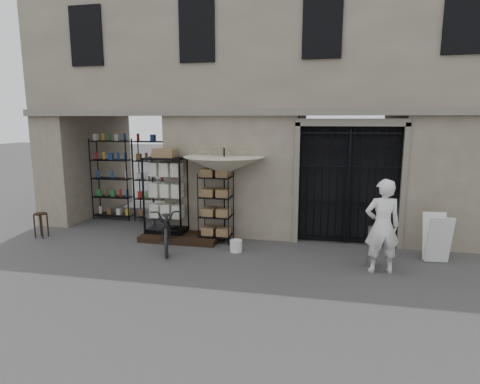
% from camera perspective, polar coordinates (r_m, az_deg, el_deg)
% --- Properties ---
extents(ground, '(80.00, 80.00, 0.00)m').
position_cam_1_polar(ground, '(8.52, 3.34, -10.84)').
color(ground, black).
rests_on(ground, ground).
extents(main_building, '(14.00, 4.00, 9.00)m').
position_cam_1_polar(main_building, '(12.01, 6.65, 17.06)').
color(main_building, gray).
rests_on(main_building, ground).
extents(shop_recess, '(3.00, 1.70, 3.00)m').
position_cam_1_polar(shop_recess, '(12.19, -15.84, 2.49)').
color(shop_recess, black).
rests_on(shop_recess, ground).
extents(shop_shelving, '(2.70, 0.50, 2.50)m').
position_cam_1_polar(shop_shelving, '(12.68, -14.94, 1.68)').
color(shop_shelving, black).
rests_on(shop_shelving, ground).
extents(iron_gate, '(2.50, 0.21, 3.00)m').
position_cam_1_polar(iron_gate, '(10.27, 15.11, 1.14)').
color(iron_gate, black).
rests_on(iron_gate, ground).
extents(step_platform, '(2.00, 0.90, 0.15)m').
position_cam_1_polar(step_platform, '(10.51, -8.44, -6.39)').
color(step_platform, black).
rests_on(step_platform, ground).
extents(display_cabinet, '(1.13, 0.91, 2.13)m').
position_cam_1_polar(display_cabinet, '(10.57, -10.44, -0.99)').
color(display_cabinet, black).
rests_on(display_cabinet, step_platform).
extents(wire_rack, '(0.89, 0.73, 1.77)m').
position_cam_1_polar(wire_rack, '(10.11, -3.43, -2.33)').
color(wire_rack, black).
rests_on(wire_rack, ground).
extents(market_umbrella, '(1.95, 1.98, 2.87)m').
position_cam_1_polar(market_umbrella, '(9.94, -2.27, 4.48)').
color(market_umbrella, black).
rests_on(market_umbrella, ground).
extents(white_bucket, '(0.29, 0.29, 0.28)m').
position_cam_1_polar(white_bucket, '(9.51, -0.58, -7.66)').
color(white_bucket, silver).
rests_on(white_bucket, ground).
extents(bicycle, '(1.03, 1.23, 2.00)m').
position_cam_1_polar(bicycle, '(9.93, -10.21, -7.88)').
color(bicycle, black).
rests_on(bicycle, ground).
extents(wooden_stool, '(0.35, 0.35, 0.66)m').
position_cam_1_polar(wooden_stool, '(11.78, -26.44, -4.18)').
color(wooden_stool, black).
rests_on(wooden_stool, ground).
extents(steel_bollard, '(0.19, 0.19, 0.88)m').
position_cam_1_polar(steel_bollard, '(8.92, 18.15, -7.39)').
color(steel_bollard, slate).
rests_on(steel_bollard, ground).
extents(shopkeeper, '(1.03, 2.02, 0.46)m').
position_cam_1_polar(shopkeeper, '(8.83, 19.21, -10.64)').
color(shopkeeper, silver).
rests_on(shopkeeper, ground).
extents(easel_sign, '(0.54, 0.61, 1.04)m').
position_cam_1_polar(easel_sign, '(9.71, 26.20, -5.90)').
color(easel_sign, silver).
rests_on(easel_sign, ground).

